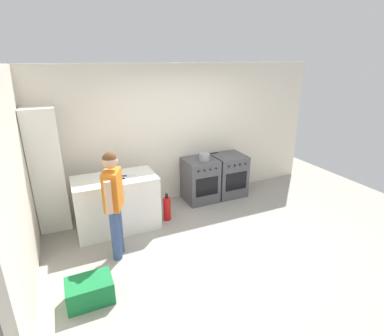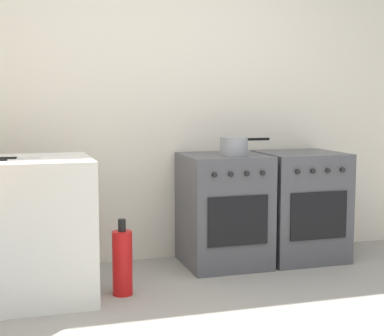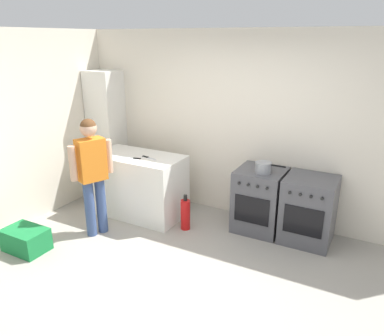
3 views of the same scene
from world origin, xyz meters
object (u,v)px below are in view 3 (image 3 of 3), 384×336
object	(u,v)px
pot	(264,167)
person	(92,168)
oven_left	(259,200)
knife_carving	(131,158)
fire_extinguisher	(185,214)
recycling_crate_lower	(26,240)
oven_right	(309,210)
larder_cabinet	(107,134)
knife_utility	(148,158)

from	to	relation	value
pot	person	bearing A→B (deg)	-150.90
oven_left	person	distance (m)	2.22
pot	knife_carving	size ratio (longest dim) A/B	1.18
fire_extinguisher	recycling_crate_lower	world-z (taller)	fire_extinguisher
oven_right	fire_extinguisher	bearing A→B (deg)	-162.49
oven_right	person	world-z (taller)	person
pot	fire_extinguisher	bearing A→B (deg)	-156.57
oven_left	larder_cabinet	size ratio (longest dim) A/B	0.42
larder_cabinet	fire_extinguisher	bearing A→B (deg)	-18.05
oven_right	person	distance (m)	2.78
knife_carving	larder_cabinet	xyz separation A→B (m)	(-0.94, 0.63, 0.10)
oven_right	recycling_crate_lower	world-z (taller)	oven_right
person	fire_extinguisher	size ratio (longest dim) A/B	3.11
knife_carving	fire_extinguisher	world-z (taller)	knife_carving
fire_extinguisher	knife_utility	bearing A→B (deg)	172.61
knife_carving	person	xyz separation A→B (m)	(-0.14, -0.61, 0.01)
knife_carving	person	distance (m)	0.63
recycling_crate_lower	person	bearing A→B (deg)	57.12
knife_carving	oven_left	bearing A→B (deg)	17.04
fire_extinguisher	larder_cabinet	distance (m)	2.03
oven_left	oven_right	bearing A→B (deg)	0.00
oven_right	fire_extinguisher	xyz separation A→B (m)	(-1.52, -0.48, -0.21)
fire_extinguisher	recycling_crate_lower	bearing A→B (deg)	-136.19
knife_utility	larder_cabinet	bearing A→B (deg)	156.59
pot	fire_extinguisher	xyz separation A→B (m)	(-0.92, -0.40, -0.70)
pot	knife_utility	size ratio (longest dim) A/B	1.54
oven_right	pot	world-z (taller)	pot
oven_right	larder_cabinet	distance (m)	3.35
oven_left	knife_carving	distance (m)	1.85
knife_utility	recycling_crate_lower	distance (m)	1.86
oven_left	knife_carving	world-z (taller)	knife_carving
oven_left	knife_utility	bearing A→B (deg)	-165.18
knife_utility	fire_extinguisher	size ratio (longest dim) A/B	0.50
knife_utility	knife_carving	bearing A→B (deg)	-148.72
person	oven_right	bearing A→B (deg)	24.49
oven_right	knife_utility	distance (m)	2.23
recycling_crate_lower	larder_cabinet	xyz separation A→B (m)	(-0.32, 1.98, 0.86)
pot	larder_cabinet	bearing A→B (deg)	176.16
knife_carving	knife_utility	size ratio (longest dim) A/B	1.31
person	fire_extinguisher	distance (m)	1.37
knife_utility	recycling_crate_lower	xyz separation A→B (m)	(-0.83, -1.48, -0.76)
oven_left	knife_carving	xyz separation A→B (m)	(-1.71, -0.52, 0.48)
person	larder_cabinet	distance (m)	1.48
knife_carving	recycling_crate_lower	world-z (taller)	knife_carving
oven_left	fire_extinguisher	world-z (taller)	oven_left
fire_extinguisher	larder_cabinet	size ratio (longest dim) A/B	0.25
oven_left	recycling_crate_lower	bearing A→B (deg)	-141.13
larder_cabinet	oven_left	bearing A→B (deg)	-2.20
person	larder_cabinet	bearing A→B (deg)	122.90
knife_carving	person	size ratio (longest dim) A/B	0.21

